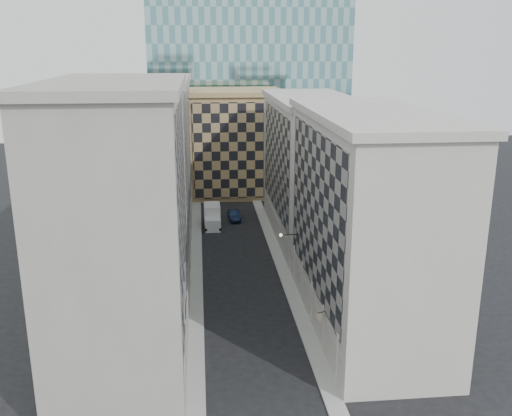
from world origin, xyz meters
TOP-DOWN VIEW (x-y plane):
  - sidewalk_west at (-5.25, 30.00)m, footprint 1.50×100.00m
  - sidewalk_east at (5.25, 30.00)m, footprint 1.50×100.00m
  - bldg_left_a at (-10.88, 11.00)m, footprint 10.80×22.80m
  - bldg_left_b at (-10.88, 33.00)m, footprint 10.80×22.80m
  - bldg_left_c at (-10.88, 55.00)m, footprint 10.80×22.80m
  - bldg_right_a at (10.88, 15.00)m, footprint 10.80×26.80m
  - bldg_right_b at (10.89, 42.00)m, footprint 10.80×28.80m
  - tan_block at (2.00, 67.90)m, footprint 16.80×14.80m
  - church_tower at (0.00, 82.00)m, footprint 7.20×7.20m
  - flagpoles_left at (-5.90, 6.00)m, footprint 0.10×6.33m
  - bracket_lamp at (4.38, 24.00)m, footprint 1.98×0.36m
  - box_truck at (-2.82, 47.37)m, footprint 2.45×5.90m
  - dark_car at (0.65, 50.34)m, footprint 1.88×4.71m
  - shop_sign at (5.42, 8.95)m, footprint 0.76×0.67m

SIDE VIEW (x-z plane):
  - sidewalk_west at x=-5.25m, z-range 0.00..0.15m
  - sidewalk_east at x=5.25m, z-range 0.00..0.15m
  - dark_car at x=0.65m, z-range 0.00..1.52m
  - box_truck at x=-2.82m, z-range -0.21..3.02m
  - shop_sign at x=5.42m, z-range 3.45..4.22m
  - bracket_lamp at x=4.38m, z-range 6.02..6.38m
  - flagpoles_left at x=-5.90m, z-range 6.83..9.17m
  - tan_block at x=2.00m, z-range 0.04..18.84m
  - bldg_right_b at x=10.89m, z-range 0.00..19.70m
  - bldg_right_a at x=10.88m, z-range -0.03..20.67m
  - bldg_left_c at x=-10.88m, z-range -0.02..21.68m
  - bldg_left_b at x=-10.88m, z-range -0.03..22.67m
  - bldg_left_a at x=-10.88m, z-range -0.03..23.67m
  - church_tower at x=0.00m, z-range 1.20..52.70m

